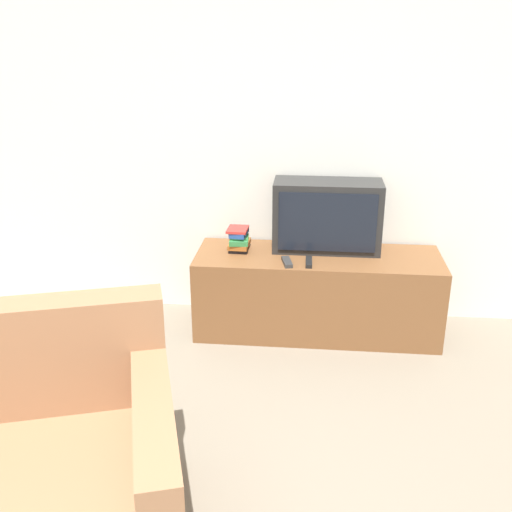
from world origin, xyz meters
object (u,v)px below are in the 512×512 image
Objects in this scene: remote_secondary at (287,262)px; remote_on_stand at (309,262)px; book_stack at (239,239)px; tv_stand at (317,293)px; television at (327,216)px.

remote_on_stand is at bearing 4.36° from remote_secondary.
book_stack is 1.25× the size of remote_secondary.
book_stack reaches higher than remote_on_stand.
book_stack is (-0.52, 0.05, 0.34)m from tv_stand.
remote_secondary is (-0.24, -0.29, -0.22)m from television.
television is 0.59m from book_stack.
tv_stand is at bearing 69.35° from remote_on_stand.
book_stack is 0.51m from remote_on_stand.
remote_secondary is (-0.19, -0.17, 0.28)m from tv_stand.
tv_stand is 0.38m from remote_secondary.
remote_on_stand is (0.46, -0.21, -0.06)m from book_stack.
television is 4.43× the size of remote_on_stand.
television is at bearing 49.96° from remote_secondary.
book_stack is at bearing 156.07° from remote_on_stand.
television reaches higher than remote_on_stand.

